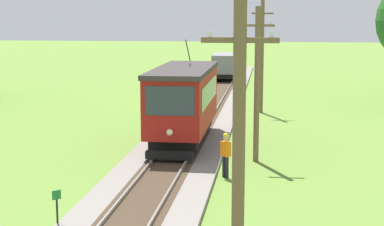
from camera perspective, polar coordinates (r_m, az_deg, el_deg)
The scene contains 7 objects.
red_tram at distance 28.95m, azimuth -0.81°, elevation 1.14°, with size 2.60×8.54×4.79m.
freight_car at distance 57.18m, azimuth 3.30°, elevation 4.55°, with size 2.40×5.20×2.31m.
utility_pole_foreground at distance 11.17m, azimuth 4.43°, elevation -5.68°, with size 1.40×0.30×6.68m.
utility_pole_near_tram at distance 25.78m, azimuth 6.20°, elevation 2.85°, with size 1.40×0.27×6.67m.
utility_pole_mid at distance 38.86m, azimuth 6.66°, elevation 5.46°, with size 1.40×0.47×7.27m.
trackside_signal_marker at distance 18.49m, azimuth -12.71°, elevation -8.71°, with size 0.21×0.21×1.18m.
track_worker at distance 23.47m, azimuth 3.21°, elevation -3.82°, with size 0.44×0.44×1.78m.
Camera 1 is at (4.12, -11.81, 6.32)m, focal length 56.12 mm.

